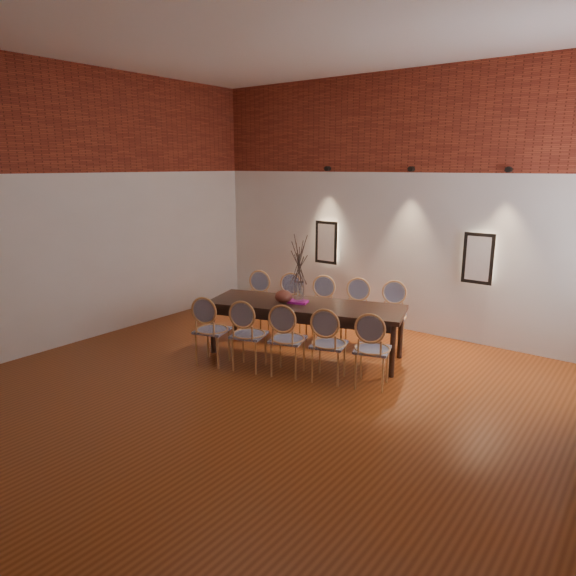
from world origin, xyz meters
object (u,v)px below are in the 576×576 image
Objects in this scene: chair_near_c at (288,339)px; vase at (299,293)px; chair_near_d at (329,344)px; bowl at (283,296)px; chair_far_c at (320,310)px; book at (298,302)px; chair_near_e at (372,349)px; chair_far_d at (355,313)px; chair_near_a at (212,330)px; chair_near_b at (249,334)px; chair_far_b at (287,307)px; chair_far_e at (391,317)px; dining_table at (305,330)px; chair_far_a at (255,304)px.

vase is at bearing 97.85° from chair_near_c.
chair_near_d is 1.13m from bowl.
chair_far_c is 0.77m from book.
chair_far_d is at bearing 110.68° from chair_near_e.
chair_near_a and chair_far_d have the same top height.
chair_near_a is 1.08m from bowl.
chair_near_c is 3.13× the size of vase.
chair_near_b is 1.42m from chair_far_b.
chair_far_d is at bearing 69.32° from chair_near_c.
chair_far_d and chair_far_e have the same top height.
chair_far_c is at bearing -0.00° from chair_far_d.
bowl is at bearing 141.88° from chair_near_d.
chair_near_c is 1.42m from chair_far_c.
chair_far_d is (0.09, 1.52, 0.00)m from chair_near_c.
chair_far_d is (-0.42, 1.36, 0.00)m from chair_near_d.
chair_far_d is 1.00× the size of chair_far_e.
chair_near_c is at bearing 90.00° from chair_far_c.
bowl is at bearing 154.39° from chair_near_e.
chair_near_c reaches higher than dining_table.
chair_near_d and chair_near_e have the same top height.
dining_table is 1.29m from chair_near_e.
chair_far_e is 3.13× the size of vase.
chair_near_a is 1.52m from chair_far_b.
chair_near_e is at bearing 90.00° from chair_far_e.
bowl is (-0.58, -0.98, 0.37)m from chair_far_d.
chair_far_d is 1.05m from vase.
chair_near_d is at bearing -52.95° from dining_table.
chair_far_b is at bearing 180.00° from chair_far_a.
chair_far_a reaches higher than book.
vase reaches higher than chair_far_c.
vase reaches higher than chair_near_d.
dining_table is at bearing 11.46° from book.
chair_near_b is at bearing -92.10° from bowl.
chair_near_d is 1.42m from chair_far_d.
chair_near_b reaches higher than book.
chair_far_b is 0.94m from vase.
chair_far_b is at bearing 124.02° from bowl.
chair_near_d is 1.78m from chair_far_b.
chair_near_a is at bearing 180.00° from chair_near_e.
chair_far_a is 1.00× the size of chair_far_e.
chair_near_d is (0.51, 0.16, 0.00)m from chair_near_c.
chair_near_c is 1.52m from chair_far_b.
chair_near_a is 1.00× the size of chair_near_c.
chair_near_a is 3.62× the size of book.
vase is 1.25× the size of bowl.
bowl is (-0.07, -0.82, 0.37)m from chair_far_c.
chair_near_e is at bearing -33.52° from dining_table.
chair_near_b is 1.61m from chair_near_e.
chair_near_e is 1.42m from chair_far_e.
chair_near_d is 1.00× the size of chair_near_e.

